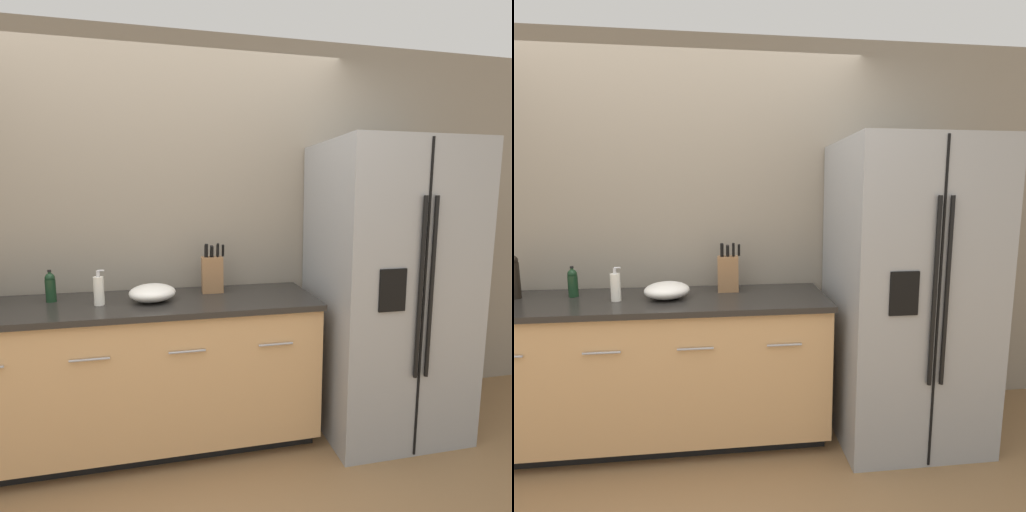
# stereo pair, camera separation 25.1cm
# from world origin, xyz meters

# --- Properties ---
(wall_back) EXTENTS (10.00, 0.05, 2.60)m
(wall_back) POSITION_xyz_m (0.00, 1.17, 1.30)
(wall_back) COLOR gray
(wall_back) RESTS_ON ground_plane
(counter_unit) EXTENTS (2.11, 0.64, 0.93)m
(counter_unit) POSITION_xyz_m (-0.12, 0.83, 0.47)
(counter_unit) COLOR black
(counter_unit) RESTS_ON ground_plane
(refrigerator) EXTENTS (0.89, 0.83, 1.88)m
(refrigerator) POSITION_xyz_m (1.45, 0.74, 0.94)
(refrigerator) COLOR gray
(refrigerator) RESTS_ON ground_plane
(knife_block) EXTENTS (0.15, 0.09, 0.32)m
(knife_block) POSITION_xyz_m (0.32, 0.96, 1.05)
(knife_block) COLOR olive
(knife_block) RESTS_ON counter_unit
(soap_dispenser) EXTENTS (0.06, 0.06, 0.21)m
(soap_dispenser) POSITION_xyz_m (-0.35, 0.78, 1.01)
(soap_dispenser) COLOR silver
(soap_dispenser) RESTS_ON counter_unit
(oil_bottle) EXTENTS (0.06, 0.06, 0.19)m
(oil_bottle) POSITION_xyz_m (-0.64, 0.92, 1.02)
(oil_bottle) COLOR black
(oil_bottle) RESTS_ON counter_unit
(mixing_bowl) EXTENTS (0.27, 0.27, 0.10)m
(mixing_bowl) POSITION_xyz_m (-0.05, 0.81, 0.98)
(mixing_bowl) COLOR white
(mixing_bowl) RESTS_ON counter_unit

